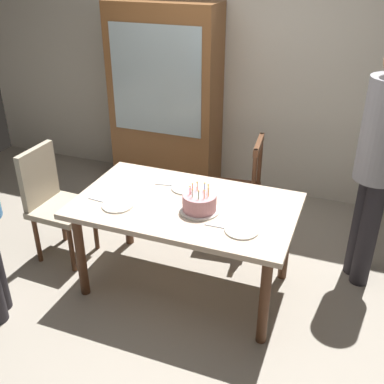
{
  "coord_description": "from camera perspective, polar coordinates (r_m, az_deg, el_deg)",
  "views": [
    {
      "loc": [
        1.06,
        -2.64,
        2.35
      ],
      "look_at": [
        0.05,
        0.0,
        0.83
      ],
      "focal_mm": 43.15,
      "sensor_mm": 36.0,
      "label": 1
    }
  ],
  "objects": [
    {
      "name": "plate_near_guest",
      "position": [
        2.98,
        6.16,
        -4.73
      ],
      "size": [
        0.22,
        0.22,
        0.01
      ],
      "primitive_type": "cylinder",
      "color": "silver",
      "rests_on": "dining_table"
    },
    {
      "name": "plate_far_side",
      "position": [
        3.47,
        -0.76,
        0.51
      ],
      "size": [
        0.22,
        0.22,
        0.01
      ],
      "primitive_type": "cylinder",
      "color": "silver",
      "rests_on": "dining_table"
    },
    {
      "name": "ground",
      "position": [
        3.69,
        -0.74,
        -11.32
      ],
      "size": [
        6.4,
        6.4,
        0.0
      ],
      "primitive_type": "plane",
      "color": "#9E9384"
    },
    {
      "name": "china_cabinet",
      "position": [
        4.82,
        -3.29,
        11.29
      ],
      "size": [
        1.1,
        0.45,
        1.9
      ],
      "color": "brown",
      "rests_on": "ground"
    },
    {
      "name": "plate_near_celebrant",
      "position": [
        3.28,
        -9.19,
        -1.63
      ],
      "size": [
        0.22,
        0.22,
        0.01
      ],
      "primitive_type": "cylinder",
      "color": "silver",
      "rests_on": "dining_table"
    },
    {
      "name": "fork_near_celebrant",
      "position": [
        3.37,
        -11.41,
        -1.04
      ],
      "size": [
        0.18,
        0.03,
        0.01
      ],
      "primitive_type": "cube",
      "rotation": [
        0.0,
        0.0,
        -0.1
      ],
      "color": "silver",
      "rests_on": "dining_table"
    },
    {
      "name": "fork_far_side",
      "position": [
        3.53,
        -3.16,
        0.91
      ],
      "size": [
        0.18,
        0.04,
        0.01
      ],
      "primitive_type": "cube",
      "rotation": [
        0.0,
        0.0,
        0.14
      ],
      "color": "silver",
      "rests_on": "dining_table"
    },
    {
      "name": "dining_table",
      "position": [
        3.32,
        -0.81,
        -2.73
      ],
      "size": [
        1.57,
        0.92,
        0.73
      ],
      "color": "beige",
      "rests_on": "ground"
    },
    {
      "name": "person_guest",
      "position": [
        3.49,
        22.15,
        3.91
      ],
      "size": [
        0.32,
        0.32,
        1.81
      ],
      "color": "#262328",
      "rests_on": "ground"
    },
    {
      "name": "chair_spindle_back",
      "position": [
        4.02,
        5.43,
        -0.0
      ],
      "size": [
        0.48,
        0.48,
        0.95
      ],
      "color": "#56331E",
      "rests_on": "ground"
    },
    {
      "name": "birthday_cake",
      "position": [
        3.15,
        0.93,
        -1.36
      ],
      "size": [
        0.28,
        0.28,
        0.19
      ],
      "color": "silver",
      "rests_on": "dining_table"
    },
    {
      "name": "fork_near_guest",
      "position": [
        3.01,
        3.18,
        -4.28
      ],
      "size": [
        0.18,
        0.02,
        0.01
      ],
      "primitive_type": "cube",
      "rotation": [
        0.0,
        0.0,
        0.02
      ],
      "color": "silver",
      "rests_on": "dining_table"
    },
    {
      "name": "back_wall",
      "position": [
        4.74,
        7.71,
        15.15
      ],
      "size": [
        6.4,
        0.1,
        2.6
      ],
      "primitive_type": "cube",
      "color": "silver",
      "rests_on": "ground"
    },
    {
      "name": "chair_upholstered",
      "position": [
        3.92,
        -16.84,
        -0.72
      ],
      "size": [
        0.46,
        0.45,
        0.95
      ],
      "color": "tan",
      "rests_on": "ground"
    }
  ]
}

